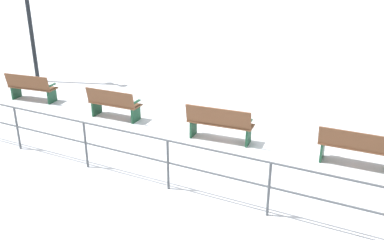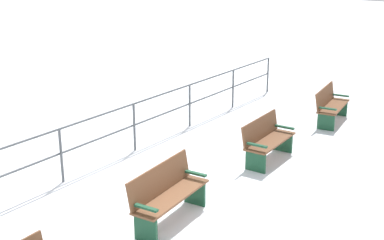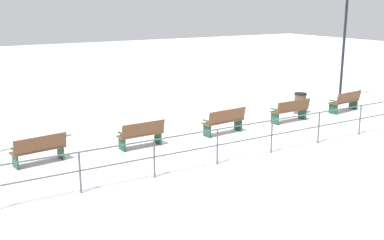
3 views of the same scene
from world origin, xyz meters
name	(u,v)px [view 3 (image 3 of 3)]	position (x,y,z in m)	size (l,w,h in m)	color
ground_plane	(221,133)	(0.00, 0.00, 0.00)	(80.00, 80.00, 0.00)	white
bench_nearest	(345,101)	(0.02, -6.44, 0.47)	(0.70, 1.70, 0.89)	brown
bench_second	(291,110)	(-0.08, -3.22, 0.48)	(0.56, 1.69, 0.89)	brown
bench_third	(225,121)	(-0.17, -0.01, 0.49)	(0.64, 1.68, 0.93)	brown
bench_fourth	(141,134)	(-0.11, 3.21, 0.46)	(0.59, 1.52, 0.89)	brown
bench_fifth	(39,149)	(-0.02, 6.42, 0.46)	(0.72, 1.61, 0.88)	brown
lamppost_near	(345,25)	(1.67, -7.96, 3.55)	(0.29, 1.09, 5.04)	black
waterfront_railing	(272,131)	(-2.70, 0.00, 0.73)	(0.05, 16.29, 1.07)	#4C5156
trash_bin	(300,103)	(0.82, -4.59, 0.44)	(0.51, 0.51, 0.88)	brown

